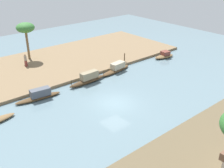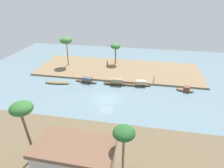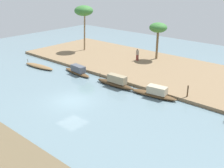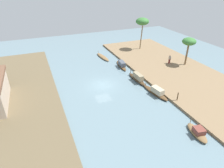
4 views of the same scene
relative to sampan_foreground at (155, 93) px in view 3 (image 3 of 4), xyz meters
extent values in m
plane|color=slate|center=(5.71, 6.35, -0.46)|extent=(67.47, 67.47, 0.00)
cube|color=#846B4C|center=(5.71, -7.72, -0.28)|extent=(39.34, 13.82, 0.35)
ellipsoid|color=brown|center=(0.17, 0.02, -0.25)|extent=(5.31, 1.73, 0.42)
cube|color=tan|center=(-0.26, -0.03, 0.36)|extent=(2.11, 1.23, 0.80)
cylinder|color=brown|center=(2.45, 0.33, 0.14)|extent=(0.07, 0.07, 0.44)
ellipsoid|color=brown|center=(17.34, 2.12, -0.26)|extent=(5.45, 1.59, 0.39)
cylinder|color=brown|center=(19.70, 2.34, 0.13)|extent=(0.07, 0.07, 0.48)
ellipsoid|color=brown|center=(11.46, 0.44, -0.27)|extent=(5.08, 1.51, 0.37)
cube|color=#4C515B|center=(11.18, 0.47, 0.32)|extent=(2.21, 1.11, 0.81)
ellipsoid|color=#47331E|center=(5.03, 0.47, -0.20)|extent=(5.17, 1.11, 0.52)
cube|color=gray|center=(4.71, 0.46, 0.50)|extent=(2.32, 0.85, 0.87)
cylinder|color=#47331E|center=(7.30, 0.53, 0.33)|extent=(0.07, 0.07, 0.63)
cylinder|color=brown|center=(8.65, -8.73, 0.31)|extent=(0.38, 0.38, 0.84)
cube|color=gray|center=(8.65, -8.73, 1.06)|extent=(0.23, 0.41, 0.66)
sphere|color=#9E7556|center=(8.65, -8.73, 1.50)|extent=(0.23, 0.23, 0.23)
cylinder|color=#4C3823|center=(-2.87, -1.55, 0.49)|extent=(0.14, 0.14, 1.20)
cylinder|color=brown|center=(7.01, -11.29, 1.92)|extent=(0.33, 0.35, 4.06)
ellipsoid|color=#387533|center=(7.01, -11.29, 4.46)|extent=(2.55, 2.55, 1.40)
cylinder|color=#7F6647|center=(18.84, -8.02, 2.75)|extent=(0.25, 0.58, 5.74)
ellipsoid|color=#387533|center=(18.84, -8.02, 6.21)|extent=(2.97, 2.97, 1.63)
camera|label=1|loc=(22.02, 25.23, 13.53)|focal=43.74mm
camera|label=2|loc=(-0.87, 36.02, 18.12)|focal=30.82mm
camera|label=3|loc=(-13.79, 22.44, 11.13)|focal=43.82mm
camera|label=4|loc=(-20.94, 15.69, 15.02)|focal=31.81mm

